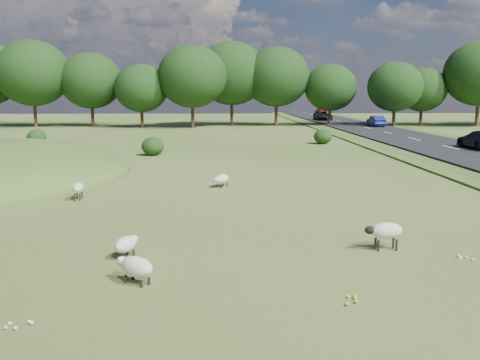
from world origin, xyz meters
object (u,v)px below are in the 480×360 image
at_px(sheep_3, 136,266).
at_px(car_0, 323,116).
at_px(sheep_1, 222,179).
at_px(sheep_2, 78,188).
at_px(car_4, 376,121).
at_px(sheep_5, 385,231).
at_px(car_3, 321,111).
at_px(sheep_4, 126,244).

bearing_deg(sheep_3, car_0, -65.89).
xyz_separation_m(sheep_1, car_0, (16.84, 59.05, 0.56)).
height_order(sheep_2, sheep_3, sheep_2).
bearing_deg(car_4, sheep_2, 59.54).
height_order(sheep_5, car_0, car_0).
relative_size(sheep_3, car_3, 0.25).
bearing_deg(car_3, car_0, 79.75).
distance_m(sheep_3, sheep_4, 2.22).
bearing_deg(sheep_5, car_0, -103.78).
bearing_deg(sheep_4, car_3, 7.66).
distance_m(car_3, car_4, 37.08).
height_order(sheep_5, car_4, car_4).
relative_size(sheep_3, sheep_4, 1.04).
height_order(sheep_2, car_3, car_3).
xyz_separation_m(sheep_2, car_4, (26.97, 45.86, 0.40)).
bearing_deg(car_4, sheep_4, 66.61).
bearing_deg(sheep_5, car_3, -103.89).
xyz_separation_m(sheep_3, sheep_5, (7.04, 2.53, 0.15)).
distance_m(sheep_2, car_3, 87.22).
relative_size(sheep_1, sheep_5, 0.95).
bearing_deg(sheep_4, sheep_2, 44.37).
bearing_deg(sheep_1, car_3, -161.42).
relative_size(sheep_2, car_0, 0.21).
xyz_separation_m(sheep_5, car_0, (12.06, 70.01, 0.38)).
xyz_separation_m(sheep_2, sheep_5, (11.11, -8.09, 0.05)).
relative_size(sheep_2, sheep_3, 0.93).
height_order(sheep_1, sheep_3, sheep_3).
bearing_deg(car_0, sheep_5, -99.78).
bearing_deg(sheep_3, sheep_4, -35.69).
relative_size(sheep_4, car_0, 0.22).
distance_m(sheep_2, car_0, 66.12).
xyz_separation_m(sheep_2, car_3, (26.97, 82.94, 0.37)).
height_order(sheep_2, sheep_4, sheep_2).
bearing_deg(sheep_4, sheep_1, 7.91).
distance_m(sheep_1, sheep_5, 11.96).
relative_size(sheep_2, car_4, 0.26).
height_order(sheep_3, sheep_4, sheep_3).
bearing_deg(car_0, car_3, 79.75).
relative_size(sheep_1, sheep_3, 0.97).
xyz_separation_m(sheep_1, sheep_4, (-2.86, -11.35, -0.02)).
distance_m(sheep_4, sheep_5, 7.65).
bearing_deg(car_3, sheep_3, 76.24).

